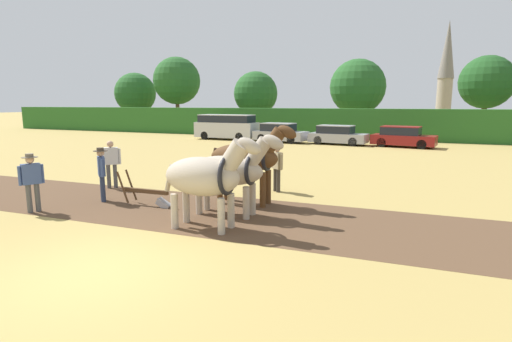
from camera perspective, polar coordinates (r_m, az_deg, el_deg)
The scene contains 21 objects.
ground_plane at distance 8.12m, azimuth -21.78°, elevation -13.22°, with size 240.00×240.00×0.00m, color #A88E4C.
plowed_furrow_strip at distance 13.21m, azimuth -19.11°, elevation -4.26°, with size 24.75×4.01×0.01m, color brown.
hedgerow at distance 35.54m, azimuth 13.83°, elevation 6.56°, with size 78.78×1.86×2.58m, color #286023.
tree_far_left at distance 52.64m, azimuth -16.86°, elevation 10.56°, with size 5.03×5.03×6.75m.
tree_left at distance 47.69m, azimuth -11.26°, elevation 12.51°, with size 5.36×5.36×8.25m.
tree_center_left at distance 43.38m, azimuth -0.05°, elevation 10.99°, with size 4.67×4.67×6.39m.
tree_center at distance 40.84m, azimuth 14.32°, elevation 11.55°, with size 5.36×5.36×7.28m.
tree_center_right at distance 40.44m, azimuth 30.08°, elevation 10.90°, with size 4.54×4.54×7.11m.
church_spire at distance 63.03m, azimuth 25.51°, elevation 12.79°, with size 2.20×2.20×14.27m.
draft_horse_lead_left at distance 9.74m, azimuth -7.14°, elevation -0.74°, with size 2.66×1.06×2.37m.
draft_horse_lead_right at distance 10.91m, azimuth -3.81°, elevation 0.10°, with size 2.91×0.91×2.34m.
draft_horse_trail_left at distance 12.08m, azimuth -1.23°, elevation 1.88°, with size 2.88×0.95×2.51m.
plow at distance 12.41m, azimuth -14.92°, elevation -3.41°, with size 1.75×0.47×1.13m.
farmer_at_plow at distance 13.36m, azimuth -21.20°, elevation 0.11°, with size 0.51×0.48×1.70m.
farmer_beside_team at distance 13.85m, azimuth 3.01°, elevation 0.82°, with size 0.51×0.46×1.62m.
farmer_onlooker_left at distance 12.85m, azimuth -29.41°, elevation -0.93°, with size 0.42×0.59×1.68m.
farmer_onlooker_right at distance 15.34m, azimuth -20.00°, elevation 1.41°, with size 0.55×0.48×1.73m.
parked_van at distance 34.10m, azimuth -4.23°, elevation 6.33°, with size 5.30×2.07×2.09m.
parked_car_left at distance 31.62m, azimuth 3.43°, elevation 5.44°, with size 4.35×2.29×1.51m.
parked_car_center_left at distance 30.46m, azimuth 11.55°, elevation 5.03°, with size 4.38×2.17×1.43m.
parked_car_center at distance 29.90m, azimuth 20.22°, elevation 4.58°, with size 4.46×2.34×1.46m.
Camera 1 is at (5.36, -5.28, 3.07)m, focal length 28.00 mm.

